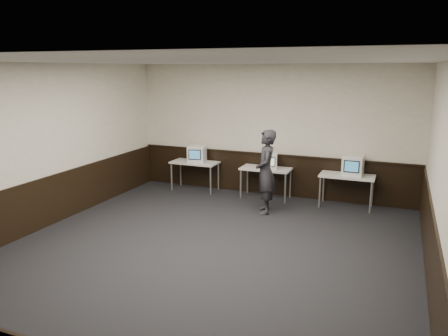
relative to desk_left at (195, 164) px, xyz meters
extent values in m
plane|color=black|center=(1.90, -3.60, -0.68)|extent=(8.00, 8.00, 0.00)
plane|color=white|center=(1.90, -3.60, 2.52)|extent=(8.00, 8.00, 0.00)
plane|color=beige|center=(1.90, 0.40, 0.92)|extent=(7.00, 0.00, 7.00)
plane|color=beige|center=(-1.60, -3.60, 0.92)|extent=(0.00, 8.00, 8.00)
plane|color=beige|center=(5.40, -3.60, 0.92)|extent=(0.00, 8.00, 8.00)
cube|color=black|center=(1.90, 0.38, -0.18)|extent=(6.98, 0.04, 1.00)
cube|color=black|center=(-1.58, -3.60, -0.18)|extent=(0.04, 7.98, 1.00)
cube|color=black|center=(5.38, -3.60, -0.18)|extent=(0.04, 7.98, 1.00)
cube|color=black|center=(1.90, 0.36, 0.34)|extent=(6.98, 0.06, 0.04)
cube|color=silver|center=(0.00, 0.00, 0.05)|extent=(1.20, 0.60, 0.04)
cylinder|color=#999999|center=(-0.55, -0.25, -0.32)|extent=(0.04, 0.04, 0.71)
cylinder|color=#999999|center=(0.55, -0.25, -0.32)|extent=(0.04, 0.04, 0.71)
cylinder|color=#999999|center=(-0.55, 0.25, -0.32)|extent=(0.04, 0.04, 0.71)
cylinder|color=#999999|center=(0.55, 0.25, -0.32)|extent=(0.04, 0.04, 0.71)
cube|color=silver|center=(1.90, 0.00, 0.05)|extent=(1.20, 0.60, 0.04)
cylinder|color=#999999|center=(1.35, -0.25, -0.32)|extent=(0.04, 0.04, 0.71)
cylinder|color=#999999|center=(2.45, -0.25, -0.32)|extent=(0.04, 0.04, 0.71)
cylinder|color=#999999|center=(1.35, 0.25, -0.32)|extent=(0.04, 0.04, 0.71)
cylinder|color=#999999|center=(2.45, 0.25, -0.32)|extent=(0.04, 0.04, 0.71)
cube|color=silver|center=(3.80, 0.00, 0.05)|extent=(1.20, 0.60, 0.04)
cylinder|color=#999999|center=(3.25, -0.25, -0.32)|extent=(0.04, 0.04, 0.71)
cylinder|color=#999999|center=(4.35, -0.25, -0.32)|extent=(0.04, 0.04, 0.71)
cylinder|color=#999999|center=(3.25, 0.25, -0.32)|extent=(0.04, 0.04, 0.71)
cylinder|color=#999999|center=(4.35, 0.25, -0.32)|extent=(0.04, 0.04, 0.71)
cube|color=white|center=(0.07, -0.01, 0.28)|extent=(0.50, 0.52, 0.42)
cube|color=black|center=(0.11, -0.23, 0.30)|extent=(0.31, 0.08, 0.25)
cube|color=teal|center=(0.12, -0.24, 0.30)|extent=(0.27, 0.06, 0.21)
cube|color=white|center=(1.99, -0.01, 0.25)|extent=(0.45, 0.46, 0.36)
cube|color=black|center=(2.04, -0.19, 0.27)|extent=(0.27, 0.09, 0.22)
cube|color=silver|center=(2.04, -0.20, 0.27)|extent=(0.23, 0.07, 0.18)
cube|color=white|center=(3.91, 0.04, 0.29)|extent=(0.46, 0.48, 0.45)
cube|color=black|center=(3.90, -0.19, 0.32)|extent=(0.33, 0.03, 0.27)
cube|color=teal|center=(3.90, -0.20, 0.32)|extent=(0.29, 0.01, 0.22)
imported|color=#25242A|center=(2.21, -1.06, 0.23)|extent=(0.62, 0.77, 1.83)
camera|label=1|loc=(4.82, -9.84, 2.42)|focal=35.00mm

